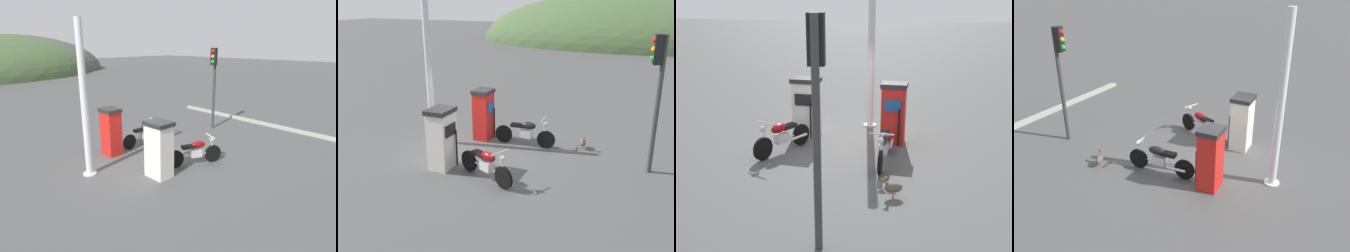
% 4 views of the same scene
% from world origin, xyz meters
% --- Properties ---
extents(ground_plane, '(120.00, 120.00, 0.00)m').
position_xyz_m(ground_plane, '(0.00, 0.00, 0.00)').
color(ground_plane, '#4C4C4C').
extents(fuel_pump_near, '(0.64, 0.77, 1.67)m').
position_xyz_m(fuel_pump_near, '(-0.45, -1.22, 0.85)').
color(fuel_pump_near, silver).
rests_on(fuel_pump_near, ground).
extents(fuel_pump_far, '(0.60, 0.68, 1.65)m').
position_xyz_m(fuel_pump_far, '(-0.45, 1.22, 0.84)').
color(fuel_pump_far, red).
rests_on(fuel_pump_far, ground).
extents(motorcycle_near_pump, '(1.79, 0.91, 0.92)m').
position_xyz_m(motorcycle_near_pump, '(0.96, -1.40, 0.44)').
color(motorcycle_near_pump, black).
rests_on(motorcycle_near_pump, ground).
extents(motorcycle_far_pump, '(1.96, 0.56, 0.92)m').
position_xyz_m(motorcycle_far_pump, '(1.02, 1.20, 0.45)').
color(motorcycle_far_pump, black).
rests_on(motorcycle_far_pump, ground).
extents(wandering_duck, '(0.30, 0.44, 0.45)m').
position_xyz_m(wandering_duck, '(2.72, 1.64, 0.22)').
color(wandering_duck, brown).
rests_on(wandering_duck, ground).
extents(roadside_traffic_light, '(0.39, 0.27, 3.58)m').
position_xyz_m(roadside_traffic_light, '(4.63, 0.74, 2.45)').
color(roadside_traffic_light, '#38383A').
rests_on(roadside_traffic_light, ground).
extents(canopy_support_pole, '(0.40, 0.40, 4.42)m').
position_xyz_m(canopy_support_pole, '(-1.84, 0.33, 2.14)').
color(canopy_support_pole, silver).
rests_on(canopy_support_pole, ground).
extents(road_edge_kerb, '(0.68, 8.80, 0.12)m').
position_xyz_m(road_edge_kerb, '(6.91, 0.00, 0.06)').
color(road_edge_kerb, '#9E9E93').
rests_on(road_edge_kerb, ground).
extents(distant_hill_main, '(25.64, 18.18, 9.84)m').
position_xyz_m(distant_hill_main, '(6.81, 36.21, 0.00)').
color(distant_hill_main, '#4C5142').
rests_on(distant_hill_main, ground).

